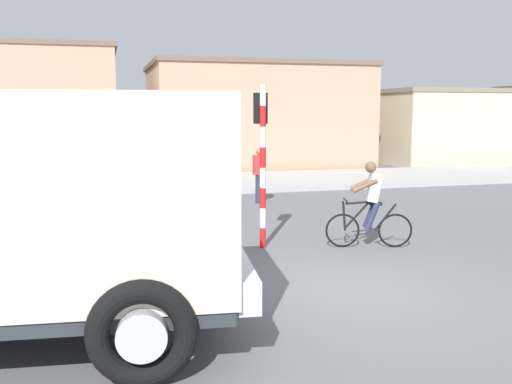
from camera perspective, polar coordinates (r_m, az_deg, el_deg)
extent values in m
plane|color=slate|center=(8.77, 9.40, -9.89)|extent=(120.00, 120.00, 0.00)
cube|color=#ADADA8|center=(20.70, -5.21, 0.92)|extent=(80.00, 5.00, 0.16)
cube|color=#2D3338|center=(7.22, -24.11, -9.35)|extent=(5.32, 2.96, 0.16)
cube|color=silver|center=(6.96, -2.02, -7.69)|extent=(0.48, 2.39, 0.36)
cube|color=black|center=(6.69, -3.36, 4.66)|extent=(0.34, 2.13, 0.70)
torus|color=black|center=(8.22, -10.74, -7.15)|extent=(1.12, 0.35, 1.10)
cylinder|color=beige|center=(8.22, -10.74, -7.15)|extent=(0.52, 0.35, 0.50)
torus|color=black|center=(5.79, -11.43, -13.85)|extent=(1.12, 0.35, 1.10)
cylinder|color=beige|center=(5.79, -11.43, -13.85)|extent=(0.52, 0.35, 0.50)
torus|color=black|center=(11.40, 8.73, -3.86)|extent=(0.67, 0.22, 0.68)
torus|color=black|center=(11.60, 13.88, -3.79)|extent=(0.67, 0.22, 0.68)
cylinder|color=black|center=(11.35, 10.52, -1.05)|extent=(0.59, 0.20, 0.09)
cylinder|color=black|center=(11.38, 10.19, -2.27)|extent=(0.50, 0.18, 0.57)
cylinder|color=black|center=(11.50, 12.94, -2.49)|extent=(0.44, 0.16, 0.57)
cylinder|color=black|center=(11.34, 8.88, -2.40)|extent=(0.10, 0.07, 0.59)
cylinder|color=black|center=(11.29, 9.05, -0.83)|extent=(0.16, 0.49, 0.03)
cube|color=black|center=(11.41, 11.99, -1.17)|extent=(0.26, 0.18, 0.06)
cube|color=white|center=(11.35, 11.79, 0.47)|extent=(0.37, 0.39, 0.59)
sphere|color=brown|center=(11.29, 11.51, 2.49)|extent=(0.22, 0.22, 0.22)
cylinder|color=#2D334C|center=(11.34, 11.66, -2.40)|extent=(0.33, 0.20, 0.57)
cylinder|color=brown|center=(11.15, 10.96, 0.62)|extent=(0.50, 0.22, 0.29)
cylinder|color=#2D334C|center=(11.53, 11.47, -2.22)|extent=(0.33, 0.20, 0.57)
cylinder|color=brown|center=(11.46, 10.66, 0.83)|extent=(0.50, 0.22, 0.29)
cylinder|color=red|center=(11.27, 0.69, -4.62)|extent=(0.12, 0.12, 0.40)
cylinder|color=white|center=(11.19, 0.69, -2.63)|extent=(0.12, 0.12, 0.40)
cylinder|color=red|center=(11.12, 0.69, -0.60)|extent=(0.12, 0.12, 0.40)
cylinder|color=white|center=(11.07, 0.70, 1.44)|extent=(0.12, 0.12, 0.40)
cylinder|color=red|center=(11.03, 0.70, 3.51)|extent=(0.12, 0.12, 0.40)
cylinder|color=white|center=(11.00, 0.70, 5.58)|extent=(0.12, 0.12, 0.40)
cylinder|color=red|center=(10.99, 0.71, 7.67)|extent=(0.12, 0.12, 0.40)
cylinder|color=white|center=(10.99, 0.71, 9.75)|extent=(0.12, 0.12, 0.40)
cube|color=black|center=(11.16, 0.46, 8.45)|extent=(0.24, 0.20, 0.60)
sphere|color=green|center=(11.28, 0.29, 8.45)|extent=(0.14, 0.14, 0.14)
cylinder|color=black|center=(16.93, -20.90, -0.48)|extent=(0.61, 0.21, 0.60)
cylinder|color=black|center=(15.25, -21.21, -1.41)|extent=(0.61, 0.21, 0.60)
cylinder|color=#2D334C|center=(16.59, 0.32, 0.34)|extent=(0.22, 0.22, 0.85)
cube|color=#D13838|center=(16.51, 0.32, 2.76)|extent=(0.34, 0.22, 0.56)
sphere|color=#9E7051|center=(16.48, 0.32, 4.11)|extent=(0.20, 0.20, 0.20)
cube|color=tan|center=(27.64, -0.29, 7.47)|extent=(9.68, 7.46, 4.67)
cube|color=#775E4C|center=(27.71, -0.29, 12.51)|extent=(9.87, 7.61, 0.20)
cube|color=beige|center=(31.41, 18.89, 6.12)|extent=(7.47, 5.39, 3.56)
cube|color=gray|center=(31.41, 19.05, 9.55)|extent=(7.62, 5.50, 0.20)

